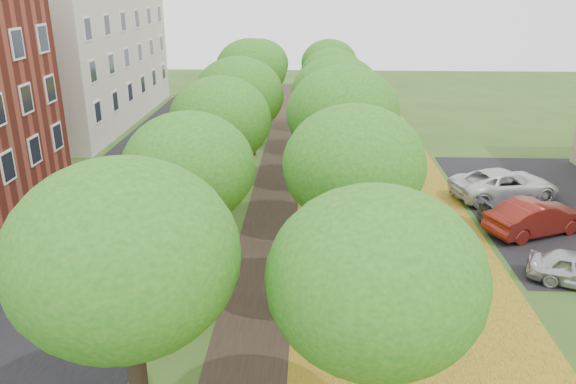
# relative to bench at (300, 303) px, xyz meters

# --- Properties ---
(street_asphalt) EXTENTS (8.00, 70.00, 0.01)m
(street_asphalt) POSITION_rel_bench_xyz_m (-8.57, 8.88, -0.47)
(street_asphalt) COLOR black
(street_asphalt) RESTS_ON ground
(footpath) EXTENTS (3.20, 70.00, 0.01)m
(footpath) POSITION_rel_bench_xyz_m (-1.07, 8.88, -0.47)
(footpath) COLOR black
(footpath) RESTS_ON ground
(leaf_verge) EXTENTS (7.50, 70.00, 0.01)m
(leaf_verge) POSITION_rel_bench_xyz_m (3.93, 8.88, -0.47)
(leaf_verge) COLOR gold
(leaf_verge) RESTS_ON ground
(parking_lot) EXTENTS (9.00, 16.00, 0.01)m
(parking_lot) POSITION_rel_bench_xyz_m (12.43, 9.88, -0.47)
(parking_lot) COLOR black
(parking_lot) RESTS_ON ground
(tree_row_west) EXTENTS (4.15, 34.15, 6.78)m
(tree_row_west) POSITION_rel_bench_xyz_m (-3.27, 8.88, 4.52)
(tree_row_west) COLOR black
(tree_row_west) RESTS_ON ground
(tree_row_east) EXTENTS (4.15, 34.15, 6.78)m
(tree_row_east) POSITION_rel_bench_xyz_m (1.53, 8.88, 4.52)
(tree_row_east) COLOR black
(tree_row_east) RESTS_ON ground
(building_cream) EXTENTS (10.30, 20.30, 10.40)m
(building_cream) POSITION_rel_bench_xyz_m (-18.07, 26.88, 4.73)
(building_cream) COLOR beige
(building_cream) RESTS_ON ground
(bench) EXTENTS (0.63, 1.95, 0.91)m
(bench) POSITION_rel_bench_xyz_m (0.00, 0.00, 0.00)
(bench) COLOR #29332D
(bench) RESTS_ON ground
(car_red) EXTENTS (4.73, 3.26, 1.48)m
(car_red) POSITION_rel_bench_xyz_m (9.93, 6.76, 0.27)
(car_red) COLOR maroon
(car_red) RESTS_ON ground
(car_grey) EXTENTS (4.50, 2.57, 1.23)m
(car_grey) POSITION_rel_bench_xyz_m (9.93, 7.83, 0.14)
(car_grey) COLOR #37373C
(car_grey) RESTS_ON ground
(car_white) EXTENTS (5.77, 3.75, 1.48)m
(car_white) POSITION_rel_bench_xyz_m (9.93, 10.91, 0.26)
(car_white) COLOR silver
(car_white) RESTS_ON ground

